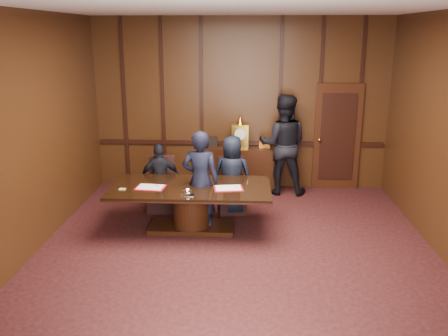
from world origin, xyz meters
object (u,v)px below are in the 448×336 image
at_px(conference_table, 191,201).
at_px(signatory_left, 160,178).
at_px(sideboard, 240,167).
at_px(witness_right, 283,145).
at_px(signatory_right, 232,175).
at_px(witness_left, 201,181).

relative_size(conference_table, signatory_left, 2.06).
relative_size(sideboard, witness_right, 0.79).
height_order(signatory_left, signatory_right, signatory_right).
bearing_deg(signatory_left, conference_table, 115.27).
bearing_deg(witness_right, signatory_right, 55.48).
bearing_deg(witness_left, signatory_right, -118.57).
height_order(sideboard, signatory_right, sideboard).
relative_size(signatory_left, signatory_right, 0.88).
relative_size(signatory_left, witness_left, 0.76).
distance_m(sideboard, witness_left, 2.20).
distance_m(signatory_right, witness_left, 0.89).
bearing_deg(witness_right, sideboard, -5.79).
xyz_separation_m(signatory_right, witness_right, (0.98, 1.20, 0.29)).
xyz_separation_m(signatory_right, witness_left, (-0.49, -0.73, 0.12)).
bearing_deg(signatory_right, signatory_left, 7.21).
relative_size(sideboard, signatory_right, 1.11).
height_order(signatory_left, witness_left, witness_left).
relative_size(conference_table, witness_left, 1.57).
relative_size(signatory_right, witness_left, 0.86).
xyz_separation_m(conference_table, signatory_left, (-0.65, 0.80, 0.13)).
xyz_separation_m(sideboard, signatory_right, (-0.12, -1.36, 0.23)).
xyz_separation_m(sideboard, signatory_left, (-1.42, -1.36, 0.15)).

